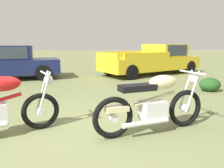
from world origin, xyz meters
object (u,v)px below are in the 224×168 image
car_navy (7,61)px  pickup_truck_yellow (155,59)px  motorcycle_cream (153,104)px  shrub_low (210,85)px

car_navy → pickup_truck_yellow: pickup_truck_yellow is taller
motorcycle_cream → shrub_low: (2.75, 2.94, -0.27)m
shrub_low → pickup_truck_yellow: bearing=96.3°
car_navy → motorcycle_cream: bearing=-66.5°
car_navy → shrub_low: car_navy is taller
pickup_truck_yellow → shrub_low: (0.47, -4.26, -0.54)m
car_navy → pickup_truck_yellow: (6.83, 1.06, -0.04)m
car_navy → shrub_low: 8.00m
pickup_truck_yellow → shrub_low: size_ratio=8.32×
motorcycle_cream → car_navy: (-4.55, 6.15, 0.31)m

